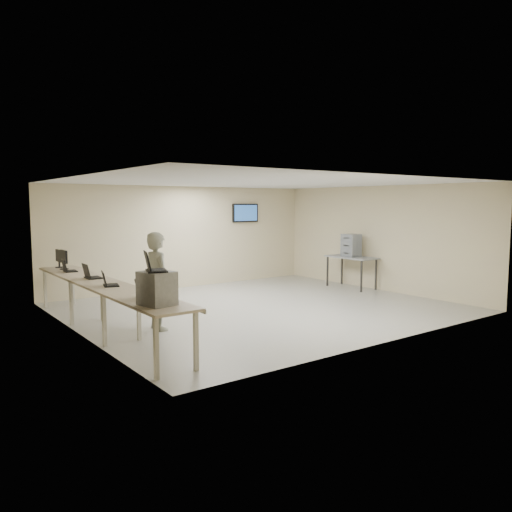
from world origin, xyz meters
TOP-DOWN VIEW (x-y plane):
  - room at (0.03, 0.06)m, footprint 8.01×7.01m
  - workbench at (-3.59, 0.00)m, footprint 0.76×6.00m
  - equipment_box at (-3.65, -2.38)m, footprint 0.48×0.53m
  - laptop_on_box at (-3.71, -2.38)m, footprint 0.42×0.45m
  - laptop_0 at (-3.60, -1.80)m, footprint 0.37×0.41m
  - laptop_1 at (-3.63, -0.39)m, footprint 0.36×0.39m
  - laptop_2 at (-3.59, 0.68)m, footprint 0.31×0.38m
  - laptop_3 at (-3.66, 1.91)m, footprint 0.31×0.36m
  - monitor_near at (-3.60, 2.38)m, footprint 0.19×0.43m
  - monitor_far at (-3.60, 2.75)m, footprint 0.18×0.41m
  - soldier at (-2.71, -0.41)m, footprint 0.46×0.68m
  - side_table at (3.60, 0.63)m, footprint 0.68×1.46m
  - storage_bins at (3.58, 0.63)m, footprint 0.39×0.44m

SIDE VIEW (x-z plane):
  - side_table at x=3.60m, z-range 0.36..1.24m
  - workbench at x=-3.59m, z-range 0.38..1.28m
  - soldier at x=-2.71m, z-range 0.00..1.81m
  - laptop_3 at x=-3.66m, z-range 0.84..1.10m
  - laptop_1 at x=-3.63m, z-range 0.84..1.10m
  - laptop_0 at x=-3.60m, z-range 0.83..1.11m
  - laptop_2 at x=-3.59m, z-range 0.83..1.12m
  - equipment_box at x=-3.65m, z-range 0.90..1.38m
  - monitor_far at x=-3.60m, z-range 0.94..1.34m
  - monitor_near at x=-3.60m, z-range 0.94..1.36m
  - storage_bins at x=3.58m, z-range 0.87..1.50m
  - room at x=0.03m, z-range 0.01..2.82m
  - laptop_on_box at x=-3.71m, z-range 1.31..1.60m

